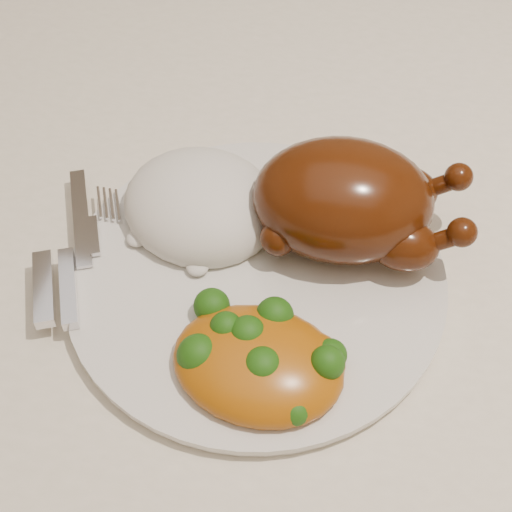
# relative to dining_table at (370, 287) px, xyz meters

# --- Properties ---
(dining_table) EXTENTS (1.60, 0.90, 0.76)m
(dining_table) POSITION_rel_dining_table_xyz_m (0.00, 0.00, 0.00)
(dining_table) COLOR brown
(dining_table) RESTS_ON floor
(tablecloth) EXTENTS (1.73, 1.03, 0.18)m
(tablecloth) POSITION_rel_dining_table_xyz_m (0.00, 0.00, 0.07)
(tablecloth) COLOR white
(tablecloth) RESTS_ON dining_table
(dinner_plate) EXTENTS (0.34, 0.34, 0.01)m
(dinner_plate) POSITION_rel_dining_table_xyz_m (-0.09, -0.09, 0.11)
(dinner_plate) COLOR silver
(dinner_plate) RESTS_ON tablecloth
(roast_chicken) EXTENTS (0.17, 0.12, 0.09)m
(roast_chicken) POSITION_rel_dining_table_xyz_m (-0.03, -0.04, 0.16)
(roast_chicken) COLOR #4E1C08
(roast_chicken) RESTS_ON dinner_plate
(rice_mound) EXTENTS (0.16, 0.15, 0.07)m
(rice_mound) POSITION_rel_dining_table_xyz_m (-0.15, -0.04, 0.13)
(rice_mound) COLOR white
(rice_mound) RESTS_ON dinner_plate
(mac_and_cheese) EXTENTS (0.13, 0.10, 0.05)m
(mac_and_cheese) POSITION_rel_dining_table_xyz_m (-0.07, -0.17, 0.13)
(mac_and_cheese) COLOR #B0690B
(mac_and_cheese) RESTS_ON dinner_plate
(cutlery) EXTENTS (0.07, 0.16, 0.01)m
(cutlery) POSITION_rel_dining_table_xyz_m (-0.23, -0.12, 0.12)
(cutlery) COLOR silver
(cutlery) RESTS_ON dinner_plate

